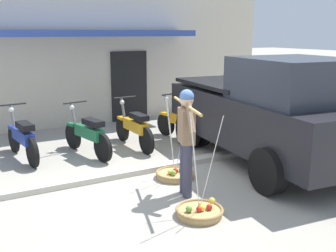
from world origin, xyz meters
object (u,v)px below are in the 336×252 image
(fruit_vendor, at_px, (186,136))
(motorcycle_end_of_row, at_px, (184,122))
(motorcycle_second_in_row, at_px, (88,134))
(fruit_basket_right_side, at_px, (200,211))
(motorcycle_nearest_shop, at_px, (22,138))
(motorcycle_third_in_row, at_px, (134,128))
(fruit_basket_left_side, at_px, (175,174))
(parked_truck, at_px, (268,111))

(fruit_vendor, distance_m, motorcycle_end_of_row, 3.29)
(motorcycle_second_in_row, height_order, motorcycle_end_of_row, same)
(fruit_basket_right_side, xyz_separation_m, motorcycle_second_in_row, (-0.49, 3.51, 0.38))
(fruit_vendor, bearing_deg, motorcycle_nearest_shop, 121.87)
(fruit_vendor, bearing_deg, motorcycle_third_in_row, 82.21)
(fruit_basket_left_side, distance_m, motorcycle_third_in_row, 2.15)
(fruit_basket_right_side, bearing_deg, fruit_basket_left_side, 73.41)
(fruit_basket_right_side, relative_size, motorcycle_second_in_row, 0.81)
(fruit_basket_left_side, relative_size, parked_truck, 0.30)
(fruit_basket_right_side, relative_size, parked_truck, 0.30)
(motorcycle_second_in_row, distance_m, motorcycle_end_of_row, 2.35)
(motorcycle_end_of_row, bearing_deg, parked_truck, -74.38)
(fruit_vendor, distance_m, fruit_basket_left_side, 1.18)
(fruit_basket_left_side, height_order, motorcycle_third_in_row, fruit_basket_left_side)
(motorcycle_end_of_row, distance_m, parked_truck, 2.32)
(fruit_basket_right_side, bearing_deg, motorcycle_end_of_row, 62.13)
(fruit_basket_left_side, bearing_deg, fruit_basket_right_side, -106.59)
(fruit_vendor, bearing_deg, fruit_basket_right_side, -106.54)
(motorcycle_nearest_shop, distance_m, motorcycle_second_in_row, 1.29)
(fruit_vendor, relative_size, motorcycle_third_in_row, 0.93)
(motorcycle_end_of_row, bearing_deg, motorcycle_third_in_row, 177.73)
(fruit_vendor, distance_m, motorcycle_second_in_row, 2.91)
(fruit_basket_right_side, bearing_deg, motorcycle_second_in_row, 97.88)
(motorcycle_end_of_row, bearing_deg, motorcycle_second_in_row, -179.54)
(fruit_basket_left_side, relative_size, motorcycle_third_in_row, 0.80)
(fruit_basket_left_side, bearing_deg, motorcycle_end_of_row, 55.24)
(fruit_basket_left_side, distance_m, fruit_basket_right_side, 1.54)
(motorcycle_second_in_row, relative_size, motorcycle_third_in_row, 0.99)
(fruit_basket_left_side, bearing_deg, motorcycle_third_in_row, 85.40)
(fruit_basket_left_side, xyz_separation_m, fruit_basket_right_side, (-0.44, -1.47, 0.00))
(motorcycle_nearest_shop, bearing_deg, parked_truck, -30.75)
(motorcycle_second_in_row, relative_size, parked_truck, 0.37)
(fruit_basket_left_side, xyz_separation_m, motorcycle_third_in_row, (0.17, 2.11, 0.38))
(motorcycle_third_in_row, bearing_deg, fruit_vendor, -97.79)
(fruit_basket_right_side, height_order, motorcycle_end_of_row, fruit_basket_right_side)
(fruit_basket_right_side, bearing_deg, motorcycle_third_in_row, 80.37)
(fruit_basket_left_side, height_order, fruit_basket_right_side, same)
(motorcycle_second_in_row, distance_m, parked_truck, 3.70)
(fruit_basket_left_side, bearing_deg, motorcycle_nearest_shop, 132.10)
(parked_truck, bearing_deg, motorcycle_second_in_row, 144.08)
(fruit_basket_left_side, relative_size, motorcycle_nearest_shop, 0.80)
(fruit_basket_left_side, height_order, motorcycle_nearest_shop, fruit_basket_left_side)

